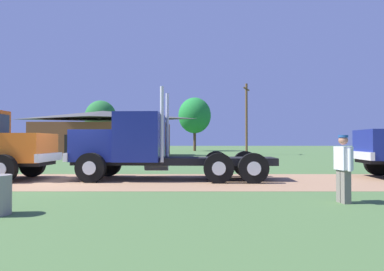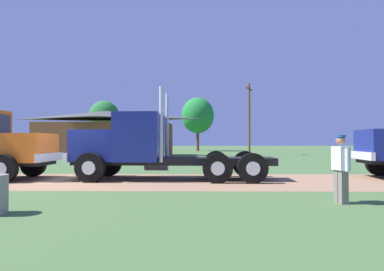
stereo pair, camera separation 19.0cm
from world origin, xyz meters
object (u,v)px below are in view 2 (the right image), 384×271
(visitor_standing_near, at_px, (341,166))
(shed_building, at_px, (106,134))
(truck_foreground_white, at_px, (143,148))
(utility_pole_near, at_px, (249,117))

(visitor_standing_near, height_order, shed_building, shed_building)
(truck_foreground_white, distance_m, shed_building, 23.70)
(visitor_standing_near, distance_m, utility_pole_near, 28.94)
(visitor_standing_near, relative_size, shed_building, 0.11)
(visitor_standing_near, xyz_separation_m, shed_building, (-13.44, 27.35, 1.44))
(shed_building, bearing_deg, truck_foreground_white, -70.88)
(truck_foreground_white, height_order, visitor_standing_near, truck_foreground_white)
(visitor_standing_near, relative_size, utility_pole_near, 0.21)
(visitor_standing_near, height_order, utility_pole_near, utility_pole_near)
(utility_pole_near, bearing_deg, shed_building, -175.34)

